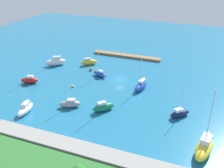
{
  "coord_description": "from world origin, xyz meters",
  "views": [
    {
      "loc": [
        -22.3,
        63.84,
        32.32
      ],
      "look_at": [
        0.0,
        6.12,
        1.5
      ],
      "focal_mm": 40.69,
      "sensor_mm": 36.0,
      "label": 1
    }
  ],
  "objects_px": {
    "sailboat_red_outer_mooring": "(29,80)",
    "sailboat_blue_off_beacon": "(100,74)",
    "sailboat_gray_lone_south": "(70,104)",
    "sailboat_yellow_by_breakwater": "(204,147)",
    "sailboat_white_mid_basin": "(56,62)",
    "pier_dock": "(127,56)",
    "sailboat_blue_center_basin": "(141,86)",
    "mooring_buoy_red": "(91,69)",
    "sailboat_navy_east_end": "(180,113)",
    "mooring_buoy_yellow": "(73,86)",
    "sailboat_white_near_pier": "(25,109)",
    "sailboat_yellow_lone_north": "(89,62)",
    "sailboat_green_west_end": "(103,107)"
  },
  "relations": [
    {
      "from": "mooring_buoy_yellow",
      "to": "sailboat_yellow_by_breakwater",
      "type": "bearing_deg",
      "value": 157.38
    },
    {
      "from": "sailboat_navy_east_end",
      "to": "sailboat_red_outer_mooring",
      "type": "bearing_deg",
      "value": 131.63
    },
    {
      "from": "sailboat_blue_off_beacon",
      "to": "sailboat_yellow_lone_north",
      "type": "bearing_deg",
      "value": -26.82
    },
    {
      "from": "sailboat_gray_lone_south",
      "to": "sailboat_blue_center_basin",
      "type": "bearing_deg",
      "value": -156.92
    },
    {
      "from": "pier_dock",
      "to": "sailboat_yellow_by_breakwater",
      "type": "bearing_deg",
      "value": 123.91
    },
    {
      "from": "mooring_buoy_red",
      "to": "sailboat_gray_lone_south",
      "type": "bearing_deg",
      "value": 102.5
    },
    {
      "from": "sailboat_navy_east_end",
      "to": "mooring_buoy_yellow",
      "type": "xyz_separation_m",
      "value": [
        29.69,
        -4.12,
        -0.53
      ]
    },
    {
      "from": "pier_dock",
      "to": "sailboat_green_west_end",
      "type": "bearing_deg",
      "value": 99.75
    },
    {
      "from": "sailboat_blue_center_basin",
      "to": "mooring_buoy_red",
      "type": "height_order",
      "value": "sailboat_blue_center_basin"
    },
    {
      "from": "sailboat_red_outer_mooring",
      "to": "sailboat_gray_lone_south",
      "type": "distance_m",
      "value": 18.79
    },
    {
      "from": "sailboat_white_mid_basin",
      "to": "mooring_buoy_yellow",
      "type": "xyz_separation_m",
      "value": [
        -13.14,
        12.21,
        -0.98
      ]
    },
    {
      "from": "sailboat_red_outer_mooring",
      "to": "sailboat_white_near_pier",
      "type": "bearing_deg",
      "value": 103.76
    },
    {
      "from": "sailboat_yellow_lone_north",
      "to": "sailboat_white_near_pier",
      "type": "bearing_deg",
      "value": -125.03
    },
    {
      "from": "sailboat_blue_center_basin",
      "to": "sailboat_red_outer_mooring",
      "type": "distance_m",
      "value": 31.78
    },
    {
      "from": "sailboat_white_mid_basin",
      "to": "sailboat_red_outer_mooring",
      "type": "bearing_deg",
      "value": 52.91
    },
    {
      "from": "sailboat_blue_center_basin",
      "to": "sailboat_blue_off_beacon",
      "type": "distance_m",
      "value": 14.29
    },
    {
      "from": "sailboat_blue_center_basin",
      "to": "mooring_buoy_red",
      "type": "xyz_separation_m",
      "value": [
        18.32,
        -6.63,
        -0.71
      ]
    },
    {
      "from": "sailboat_blue_off_beacon",
      "to": "sailboat_yellow_by_breakwater",
      "type": "height_order",
      "value": "sailboat_yellow_by_breakwater"
    },
    {
      "from": "pier_dock",
      "to": "sailboat_gray_lone_south",
      "type": "distance_m",
      "value": 38.04
    },
    {
      "from": "pier_dock",
      "to": "sailboat_green_west_end",
      "type": "relative_size",
      "value": 2.52
    },
    {
      "from": "sailboat_blue_center_basin",
      "to": "sailboat_gray_lone_south",
      "type": "distance_m",
      "value": 20.31
    },
    {
      "from": "pier_dock",
      "to": "sailboat_navy_east_end",
      "type": "relative_size",
      "value": 2.99
    },
    {
      "from": "mooring_buoy_red",
      "to": "mooring_buoy_yellow",
      "type": "height_order",
      "value": "mooring_buoy_red"
    },
    {
      "from": "sailboat_white_mid_basin",
      "to": "sailboat_yellow_lone_north",
      "type": "xyz_separation_m",
      "value": [
        -10.14,
        -4.42,
        -0.26
      ]
    },
    {
      "from": "sailboat_yellow_lone_north",
      "to": "sailboat_green_west_end",
      "type": "distance_m",
      "value": 29.22
    },
    {
      "from": "sailboat_blue_center_basin",
      "to": "sailboat_white_near_pier",
      "type": "bearing_deg",
      "value": -35.01
    },
    {
      "from": "pier_dock",
      "to": "sailboat_yellow_lone_north",
      "type": "relative_size",
      "value": 2.67
    },
    {
      "from": "sailboat_blue_center_basin",
      "to": "sailboat_green_west_end",
      "type": "distance_m",
      "value": 14.77
    },
    {
      "from": "sailboat_yellow_lone_north",
      "to": "sailboat_white_near_pier",
      "type": "relative_size",
      "value": 1.01
    },
    {
      "from": "sailboat_navy_east_end",
      "to": "sailboat_gray_lone_south",
      "type": "distance_m",
      "value": 25.75
    },
    {
      "from": "sailboat_gray_lone_south",
      "to": "sailboat_white_near_pier",
      "type": "height_order",
      "value": "sailboat_white_near_pier"
    },
    {
      "from": "sailboat_white_mid_basin",
      "to": "mooring_buoy_red",
      "type": "xyz_separation_m",
      "value": [
        -12.81,
        -0.15,
        -0.91
      ]
    },
    {
      "from": "sailboat_gray_lone_south",
      "to": "mooring_buoy_yellow",
      "type": "xyz_separation_m",
      "value": [
        4.5,
        -9.46,
        -0.61
      ]
    },
    {
      "from": "sailboat_yellow_lone_north",
      "to": "sailboat_blue_center_basin",
      "type": "bearing_deg",
      "value": -60.9
    },
    {
      "from": "sailboat_white_mid_basin",
      "to": "sailboat_yellow_by_breakwater",
      "type": "distance_m",
      "value": 55.62
    },
    {
      "from": "sailboat_gray_lone_south",
      "to": "sailboat_yellow_by_breakwater",
      "type": "distance_m",
      "value": 31.44
    },
    {
      "from": "pier_dock",
      "to": "sailboat_white_mid_basin",
      "type": "height_order",
      "value": "sailboat_white_mid_basin"
    },
    {
      "from": "mooring_buoy_red",
      "to": "sailboat_white_near_pier",
      "type": "bearing_deg",
      "value": 82.69
    },
    {
      "from": "sailboat_navy_east_end",
      "to": "mooring_buoy_red",
      "type": "relative_size",
      "value": 10.05
    },
    {
      "from": "pier_dock",
      "to": "sailboat_blue_off_beacon",
      "type": "distance_m",
      "value": 19.3
    },
    {
      "from": "pier_dock",
      "to": "sailboat_yellow_lone_north",
      "type": "xyz_separation_m",
      "value": [
        9.37,
        11.89,
        0.67
      ]
    },
    {
      "from": "sailboat_navy_east_end",
      "to": "sailboat_blue_off_beacon",
      "type": "distance_m",
      "value": 28.86
    },
    {
      "from": "pier_dock",
      "to": "sailboat_blue_off_beacon",
      "type": "height_order",
      "value": "sailboat_blue_off_beacon"
    },
    {
      "from": "sailboat_white_mid_basin",
      "to": "mooring_buoy_red",
      "type": "bearing_deg",
      "value": 142.26
    },
    {
      "from": "sailboat_red_outer_mooring",
      "to": "sailboat_blue_off_beacon",
      "type": "distance_m",
      "value": 20.51
    },
    {
      "from": "sailboat_white_mid_basin",
      "to": "sailboat_green_west_end",
      "type": "bearing_deg",
      "value": 103.44
    },
    {
      "from": "sailboat_gray_lone_south",
      "to": "sailboat_yellow_by_breakwater",
      "type": "relative_size",
      "value": 0.57
    },
    {
      "from": "sailboat_white_near_pier",
      "to": "mooring_buoy_yellow",
      "type": "height_order",
      "value": "sailboat_white_near_pier"
    },
    {
      "from": "sailboat_yellow_by_breakwater",
      "to": "sailboat_white_mid_basin",
      "type": "bearing_deg",
      "value": -107.83
    },
    {
      "from": "sailboat_navy_east_end",
      "to": "sailboat_blue_center_basin",
      "type": "bearing_deg",
      "value": 94.2
    }
  ]
}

